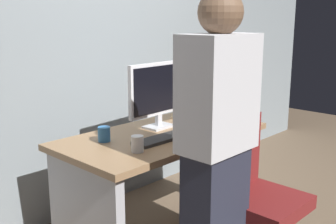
{
  "coord_description": "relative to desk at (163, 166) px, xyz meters",
  "views": [
    {
      "loc": [
        -1.91,
        -1.87,
        1.51
      ],
      "look_at": [
        0.0,
        -0.05,
        0.9
      ],
      "focal_mm": 44.34,
      "sensor_mm": 36.0,
      "label": 1
    }
  ],
  "objects": [
    {
      "name": "person_at_desk",
      "position": [
        -0.28,
        -0.66,
        0.32
      ],
      "size": [
        0.4,
        0.24,
        1.64
      ],
      "color": "#262838",
      "rests_on": "ground"
    },
    {
      "name": "office_chair",
      "position": [
        0.08,
        -0.68,
        -0.09
      ],
      "size": [
        0.52,
        0.52,
        0.94
      ],
      "color": "black",
      "rests_on": "ground"
    },
    {
      "name": "monitor",
      "position": [
        0.08,
        0.11,
        0.49
      ],
      "size": [
        0.54,
        0.15,
        0.46
      ],
      "color": "silver",
      "rests_on": "desk"
    },
    {
      "name": "keyboard",
      "position": [
        -0.11,
        -0.12,
        0.25
      ],
      "size": [
        0.43,
        0.14,
        0.02
      ],
      "primitive_type": "cube",
      "rotation": [
        0.0,
        0.0,
        -0.02
      ],
      "color": "#262626",
      "rests_on": "desk"
    },
    {
      "name": "desk",
      "position": [
        0.0,
        0.0,
        0.0
      ],
      "size": [
        1.42,
        0.73,
        0.75
      ],
      "color": "#93704C",
      "rests_on": "ground"
    },
    {
      "name": "book_stack",
      "position": [
        0.46,
        0.2,
        0.3
      ],
      "size": [
        0.21,
        0.18,
        0.13
      ],
      "color": "beige",
      "rests_on": "desk"
    },
    {
      "name": "cup_near_keyboard",
      "position": [
        -0.39,
        -0.18,
        0.28
      ],
      "size": [
        0.07,
        0.07,
        0.1
      ],
      "primitive_type": "cylinder",
      "color": "silver",
      "rests_on": "desk"
    },
    {
      "name": "wall_back",
      "position": [
        0.0,
        0.78,
        0.98
      ],
      "size": [
        6.4,
        0.1,
        3.0
      ],
      "primitive_type": "cube",
      "color": "gray",
      "rests_on": "ground"
    },
    {
      "name": "cell_phone",
      "position": [
        0.53,
        -0.17,
        0.24
      ],
      "size": [
        0.12,
        0.16,
        0.01
      ],
      "primitive_type": "cube",
      "rotation": [
        0.0,
        0.0,
        0.38
      ],
      "color": "black",
      "rests_on": "desk"
    },
    {
      "name": "mouse",
      "position": [
        0.18,
        -0.12,
        0.25
      ],
      "size": [
        0.06,
        0.1,
        0.03
      ],
      "primitive_type": "ellipsoid",
      "color": "white",
      "rests_on": "desk"
    },
    {
      "name": "cup_by_monitor",
      "position": [
        -0.39,
        0.13,
        0.28
      ],
      "size": [
        0.08,
        0.08,
        0.09
      ],
      "primitive_type": "cylinder",
      "color": "#3372B2",
      "rests_on": "desk"
    }
  ]
}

